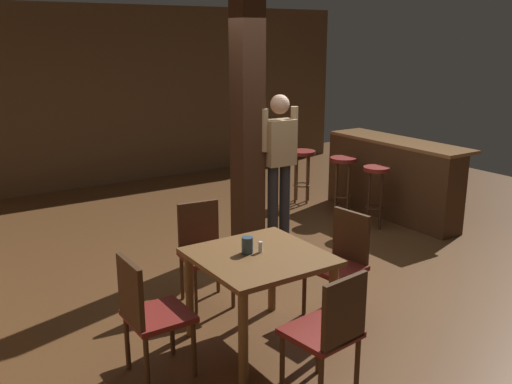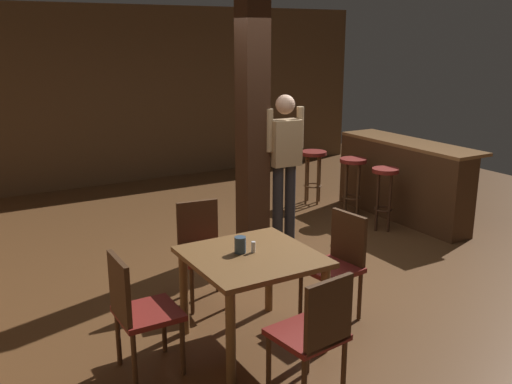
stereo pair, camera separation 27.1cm
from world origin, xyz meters
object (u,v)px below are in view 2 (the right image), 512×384
bar_stool_far (313,164)px  bar_counter (402,180)px  chair_east (338,260)px  bar_stool_near (385,185)px  dining_table (252,270)px  salt_shaker (253,247)px  bar_stool_mid (353,173)px  chair_north (202,247)px  standing_person (284,160)px  napkin_cup (240,245)px  chair_south (315,331)px  chair_west (137,308)px

bar_stool_far → bar_counter: bearing=-64.2°
bar_stool_far → chair_east: bearing=-122.4°
bar_stool_near → bar_stool_far: size_ratio=1.03×
chair_east → bar_stool_near: size_ratio=1.14×
dining_table → bar_counter: (3.26, 1.76, -0.09)m
salt_shaker → bar_counter: 3.67m
bar_stool_mid → bar_stool_far: 0.80m
bar_stool_mid → bar_stool_far: bearing=94.2°
chair_north → bar_stool_near: chair_north is taller
standing_person → bar_stool_near: bearing=-5.1°
dining_table → napkin_cup: 0.21m
chair_south → bar_stool_far: 4.65m
bar_counter → bar_stool_far: 1.31m
napkin_cup → bar_stool_near: size_ratio=0.16×
standing_person → bar_stool_mid: 1.53m
chair_west → bar_counter: bearing=22.6°
chair_west → bar_stool_far: (3.59, 2.91, 0.06)m
bar_counter → chair_south: bearing=-141.6°
salt_shaker → bar_stool_far: salt_shaker is taller
chair_east → dining_table: bearing=-178.5°
dining_table → salt_shaker: 0.17m
chair_south → bar_counter: 4.19m
salt_shaker → bar_stool_far: (2.66, 2.90, -0.21)m
salt_shaker → chair_north: bearing=92.4°
chair_south → napkin_cup: bearing=92.2°
chair_west → bar_stool_far: size_ratio=1.18×
bar_stool_near → napkin_cup: bearing=-152.6°
napkin_cup → salt_shaker: (0.09, -0.04, -0.02)m
standing_person → bar_stool_mid: size_ratio=2.18×
chair_south → bar_counter: bar_counter is taller
dining_table → bar_stool_near: (2.74, 1.53, -0.04)m
bar_counter → bar_stool_mid: bearing=143.4°
chair_east → bar_stool_far: (1.85, 2.91, 0.06)m
standing_person → bar_stool_mid: (1.39, 0.49, -0.41)m
chair_east → salt_shaker: chair_east is taller
dining_table → chair_south: 0.85m
chair_west → standing_person: 2.83m
chair_south → chair_west: same height
napkin_cup → salt_shaker: bearing=-25.3°
chair_east → bar_stool_far: bearing=57.6°
chair_east → bar_stool_mid: size_ratio=1.13×
chair_west → bar_stool_far: chair_west is taller
chair_south → chair_west: size_ratio=1.00×
bar_stool_near → bar_stool_mid: bearing=89.4°
napkin_cup → bar_stool_mid: bearing=36.3°
chair_north → bar_stool_mid: 3.02m
bar_stool_near → bar_counter: bearing=24.1°
napkin_cup → standing_person: bearing=47.9°
chair_south → salt_shaker: (0.06, 0.88, 0.27)m
chair_east → standing_person: (0.52, 1.63, 0.50)m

